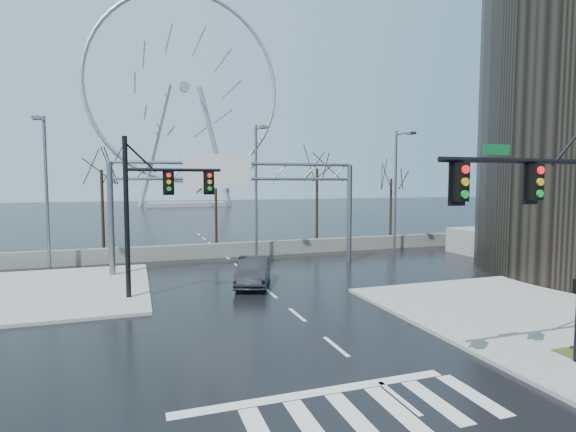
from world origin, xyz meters
name	(u,v)px	position (x,y,z in m)	size (l,w,h in m)	color
ground	(336,346)	(0.00, 0.00, 0.00)	(260.00, 260.00, 0.00)	black
sidewalk_right_ext	(513,305)	(10.00, 2.00, 0.07)	(12.00, 10.00, 0.15)	gray
sidewalk_far	(49,291)	(-11.00, 12.00, 0.07)	(10.00, 12.00, 0.15)	gray
barrier_wall	(226,250)	(0.00, 20.00, 0.55)	(52.00, 0.50, 1.10)	slate
signal_mast_near	(553,213)	(5.14, -4.04, 4.87)	(5.52, 0.41, 8.00)	black
signal_mast_far	(151,202)	(-5.87, 8.96, 4.83)	(4.72, 0.41, 8.00)	black
sign_gantry	(235,191)	(-0.38, 14.96, 5.18)	(16.36, 0.40, 7.60)	slate
streetlight_left	(45,181)	(-12.00, 18.16, 5.89)	(0.50, 2.55, 10.00)	slate
streetlight_mid	(257,181)	(2.00, 18.16, 5.89)	(0.50, 2.55, 10.00)	slate
streetlight_right	(398,181)	(14.00, 18.16, 5.89)	(0.50, 2.55, 10.00)	slate
tree_left	(102,180)	(-9.00, 23.50, 5.98)	(3.75, 3.75, 7.50)	black
tree_center	(216,189)	(0.00, 24.50, 5.17)	(3.25, 3.25, 6.50)	black
tree_right	(317,177)	(9.00, 23.50, 6.22)	(3.90, 3.90, 7.80)	black
tree_far_right	(391,186)	(17.00, 24.00, 5.41)	(3.40, 3.40, 6.80)	black
ferris_wheel	(185,95)	(5.00, 95.00, 26.13)	(45.00, 6.00, 50.91)	gray
car	(253,271)	(-0.37, 10.19, 0.79)	(1.67, 4.79, 1.58)	black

